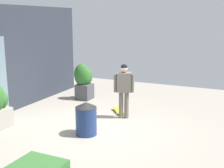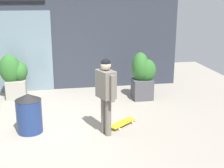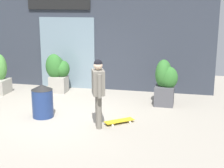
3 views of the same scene
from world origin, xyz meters
The scene contains 5 objects.
ground_plane centered at (0.00, 0.00, 0.00)m, with size 12.00×12.00×0.00m, color gray.
skateboarder centered at (1.10, -0.48, 0.97)m, with size 0.40×0.55×1.60m.
skateboard centered at (1.51, -0.13, 0.06)m, with size 0.70×0.64×0.08m.
planter_box_left centered at (2.45, 1.64, 0.68)m, with size 0.63×0.62×1.29m.
trash_bin centered at (-0.47, -0.10, 0.43)m, with size 0.54×0.54×0.85m.
Camera 1 is at (-6.58, -3.62, 2.87)m, focal length 47.32 mm.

